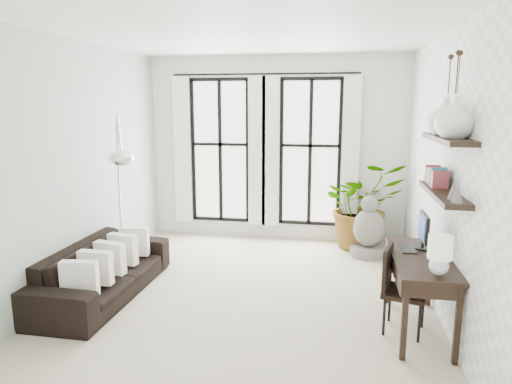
% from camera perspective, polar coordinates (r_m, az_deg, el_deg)
% --- Properties ---
extents(floor, '(5.00, 5.00, 0.00)m').
position_cam_1_polar(floor, '(6.04, -0.74, -12.34)').
color(floor, '#BBAF94').
rests_on(floor, ground).
extents(ceiling, '(5.00, 5.00, 0.00)m').
position_cam_1_polar(ceiling, '(5.60, -0.83, 19.31)').
color(ceiling, white).
rests_on(ceiling, wall_back).
extents(wall_left, '(0.00, 5.00, 5.00)m').
position_cam_1_polar(wall_left, '(6.40, -21.02, 3.18)').
color(wall_left, '#A2B5A7').
rests_on(wall_left, floor).
extents(wall_right, '(0.00, 5.00, 5.00)m').
position_cam_1_polar(wall_right, '(5.64, 22.33, 2.10)').
color(wall_right, white).
rests_on(wall_right, floor).
extents(wall_back, '(4.50, 0.00, 4.50)m').
position_cam_1_polar(wall_back, '(8.05, 2.53, 5.37)').
color(wall_back, white).
rests_on(wall_back, floor).
extents(windows, '(3.26, 0.13, 2.65)m').
position_cam_1_polar(windows, '(8.01, 1.03, 5.06)').
color(windows, white).
rests_on(windows, wall_back).
extents(wall_shelves, '(0.25, 1.30, 0.60)m').
position_cam_1_polar(wall_shelves, '(4.96, 22.42, 2.48)').
color(wall_shelves, black).
rests_on(wall_shelves, wall_right).
extents(sofa, '(0.92, 2.25, 0.65)m').
position_cam_1_polar(sofa, '(6.13, -18.52, -9.28)').
color(sofa, black).
rests_on(sofa, floor).
extents(throw_pillows, '(0.40, 1.52, 0.40)m').
position_cam_1_polar(throw_pillows, '(6.03, -17.77, -7.83)').
color(throw_pillows, silver).
rests_on(throw_pillows, sofa).
extents(plant, '(1.62, 1.51, 1.47)m').
position_cam_1_polar(plant, '(7.79, 13.06, -1.56)').
color(plant, '#2D7228').
rests_on(plant, floor).
extents(desk, '(0.59, 1.39, 1.21)m').
position_cam_1_polar(desk, '(5.07, 19.97, -8.48)').
color(desk, black).
rests_on(desk, floor).
extents(desk_chair, '(0.54, 0.54, 0.92)m').
position_cam_1_polar(desk_chair, '(5.13, 17.25, -10.88)').
color(desk_chair, black).
rests_on(desk_chair, floor).
extents(arc_lamp, '(0.72, 1.00, 2.27)m').
position_cam_1_polar(arc_lamp, '(6.10, -16.76, 4.32)').
color(arc_lamp, silver).
rests_on(arc_lamp, floor).
extents(buddha, '(0.55, 0.55, 0.98)m').
position_cam_1_polar(buddha, '(7.43, 13.89, -4.75)').
color(buddha, slate).
rests_on(buddha, floor).
extents(vase_a, '(0.37, 0.37, 0.38)m').
position_cam_1_polar(vase_a, '(4.64, 23.67, 8.54)').
color(vase_a, white).
rests_on(vase_a, shelf_upper).
extents(vase_b, '(0.37, 0.37, 0.38)m').
position_cam_1_polar(vase_b, '(5.03, 22.61, 8.74)').
color(vase_b, white).
rests_on(vase_b, shelf_upper).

